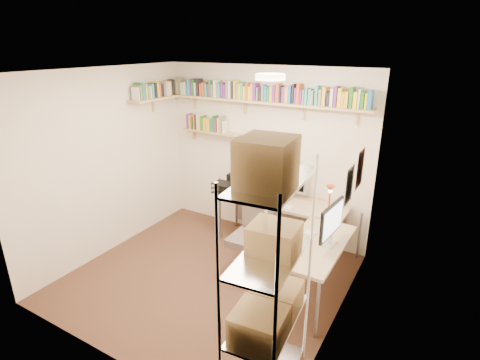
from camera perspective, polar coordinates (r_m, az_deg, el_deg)
ground at (r=4.88m, az=-4.93°, el=-14.57°), size 3.20×3.20×0.00m
room_shell at (r=4.20m, az=-5.50°, el=3.08°), size 3.24×3.04×2.52m
wall_shelves at (r=5.38m, az=-1.13°, el=12.17°), size 3.12×1.09×0.80m
corner_desk at (r=5.02m, az=6.24°, el=-4.35°), size 2.10×1.81×1.23m
office_chair at (r=4.72m, az=1.91°, el=-9.46°), size 0.55×0.57×1.06m
wire_rack at (r=2.78m, az=4.41°, el=-12.02°), size 0.50×0.90×2.23m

